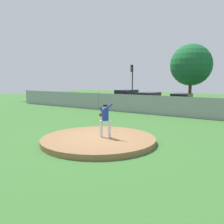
# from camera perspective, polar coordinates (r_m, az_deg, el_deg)

# --- Properties ---
(ground_plane) EXTENTS (80.00, 80.00, 0.00)m
(ground_plane) POSITION_cam_1_polar(r_m,az_deg,el_deg) (16.68, 9.45, -2.73)
(ground_plane) COLOR #386B2D
(asphalt_strip) EXTENTS (44.00, 7.00, 0.01)m
(asphalt_strip) POSITION_cam_1_polar(r_m,az_deg,el_deg) (24.57, 17.86, 0.35)
(asphalt_strip) COLOR #2B2B2D
(asphalt_strip) RESTS_ON ground_plane
(pitchers_mound) EXTENTS (5.47, 5.47, 0.25)m
(pitchers_mound) POSITION_cam_1_polar(r_m,az_deg,el_deg) (11.61, -3.23, -6.62)
(pitchers_mound) COLOR olive
(pitchers_mound) RESTS_ON ground_plane
(pitcher_youth) EXTENTS (0.80, 0.32, 1.67)m
(pitcher_youth) POSITION_cam_1_polar(r_m,az_deg,el_deg) (11.41, -1.67, -1.22)
(pitcher_youth) COLOR silver
(pitcher_youth) RESTS_ON pitchers_mound
(baseball) EXTENTS (0.07, 0.07, 0.07)m
(baseball) POSITION_cam_1_polar(r_m,az_deg,el_deg) (12.64, 0.70, -4.66)
(baseball) COLOR white
(baseball) RESTS_ON pitchers_mound
(chainlink_fence) EXTENTS (38.46, 0.07, 1.76)m
(chainlink_fence) POSITION_cam_1_polar(r_m,az_deg,el_deg) (20.23, 14.30, 1.33)
(chainlink_fence) COLOR gray
(chainlink_fence) RESTS_ON ground_plane
(parked_car_silver) EXTENTS (1.89, 4.69, 1.67)m
(parked_car_silver) POSITION_cam_1_polar(r_m,az_deg,el_deg) (25.67, 8.82, 2.71)
(parked_car_silver) COLOR #B7BABF
(parked_car_silver) RESTS_ON ground_plane
(parked_car_burgundy) EXTENTS (2.05, 4.74, 1.83)m
(parked_car_burgundy) POSITION_cam_1_polar(r_m,az_deg,el_deg) (27.80, 3.47, 3.31)
(parked_car_burgundy) COLOR maroon
(parked_car_burgundy) RESTS_ON ground_plane
(parked_car_charcoal) EXTENTS (2.10, 4.40, 1.63)m
(parked_car_charcoal) POSITION_cam_1_polar(r_m,az_deg,el_deg) (25.12, 16.24, 2.34)
(parked_car_charcoal) COLOR #232328
(parked_car_charcoal) RESTS_ON ground_plane
(traffic_cone_orange) EXTENTS (0.40, 0.40, 0.55)m
(traffic_cone_orange) POSITION_cam_1_polar(r_m,az_deg,el_deg) (30.08, 1.37, 2.50)
(traffic_cone_orange) COLOR orange
(traffic_cone_orange) RESTS_ON asphalt_strip
(traffic_light_near) EXTENTS (0.28, 0.46, 4.92)m
(traffic_light_near) POSITION_cam_1_polar(r_m,az_deg,el_deg) (32.07, 4.81, 8.34)
(traffic_light_near) COLOR black
(traffic_light_near) RESTS_ON ground_plane
(tree_bushy_near) EXTENTS (5.06, 5.06, 7.33)m
(tree_bushy_near) POSITION_cam_1_polar(r_m,az_deg,el_deg) (31.35, 18.32, 10.60)
(tree_bushy_near) COLOR #4C331E
(tree_bushy_near) RESTS_ON ground_plane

